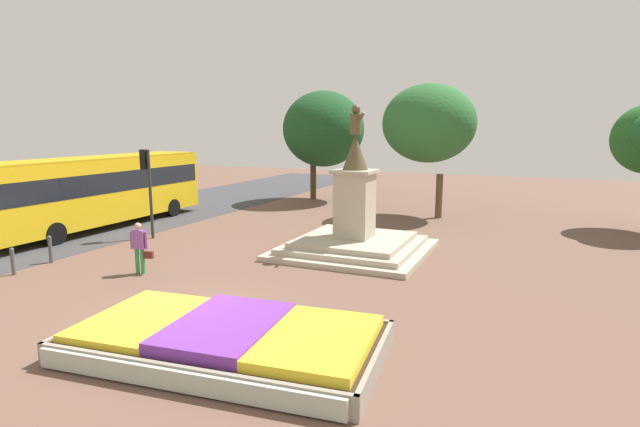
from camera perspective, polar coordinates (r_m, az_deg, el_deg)
The scene contains 10 objects.
ground_plane at distance 12.69m, azimuth -15.93°, elevation -11.67°, with size 81.79×81.79×0.00m, color brown.
flower_planter at distance 10.63m, azimuth -10.60°, elevation -14.04°, with size 6.68×4.01×0.67m.
statue_monument at distance 18.39m, azimuth 3.96°, elevation -1.83°, with size 5.23×5.23×5.36m.
traffic_light_mid_block at distance 21.66m, azimuth -19.14°, elevation 4.00°, with size 0.42×0.31×3.68m.
city_bus at distance 24.85m, azimuth -24.18°, elevation 2.73°, with size 2.59×11.69×3.25m.
pedestrian_with_handbag at distance 16.67m, azimuth -19.91°, elevation -3.43°, with size 0.71×0.34×1.64m.
kerb_bollard_mid_b at distance 18.37m, azimuth -31.69°, elevation -4.60°, with size 0.14×0.14×0.88m.
kerb_bollard_north at distance 19.32m, azimuth -28.45°, elevation -3.55°, with size 0.14×0.14×0.95m.
park_tree_far_left at distance 26.11m, azimuth 12.37°, elevation 9.97°, with size 4.68×4.67×6.74m.
park_tree_far_right at distance 31.20m, azimuth 0.35°, elevation 9.66°, with size 4.94×5.40×6.78m.
Camera 1 is at (7.71, -8.99, 4.57)m, focal length 28.00 mm.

